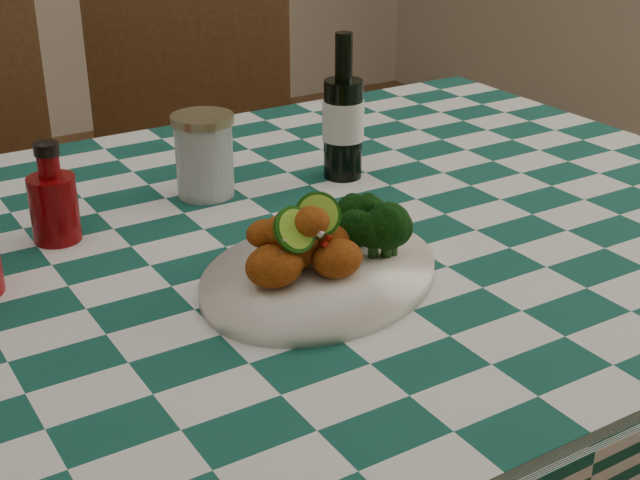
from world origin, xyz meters
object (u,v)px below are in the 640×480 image
beer_bottle (343,107)px  wooden_chair_right (209,211)px  mason_jar (204,155)px  fried_chicken_pile (306,240)px  ketchup_bottle (52,193)px  plate (320,275)px

beer_bottle → wooden_chair_right: (0.04, 0.60, -0.39)m
mason_jar → wooden_chair_right: 0.70m
fried_chicken_pile → ketchup_bottle: ketchup_bottle is taller
fried_chicken_pile → plate: bearing=0.0°
fried_chicken_pile → ketchup_bottle: bearing=126.4°
mason_jar → wooden_chair_right: wooden_chair_right is taller
beer_bottle → plate: bearing=-127.5°
plate → ketchup_bottle: size_ratio=2.43×
plate → beer_bottle: (0.22, 0.28, 0.10)m
wooden_chair_right → fried_chicken_pile: bearing=-89.7°
plate → wooden_chair_right: (0.26, 0.89, -0.29)m
plate → mason_jar: size_ratio=2.65×
plate → ketchup_bottle: ketchup_bottle is taller
plate → fried_chicken_pile: bearing=180.0°
plate → beer_bottle: 0.37m
ketchup_bottle → beer_bottle: beer_bottle is taller
fried_chicken_pile → mason_jar: 0.33m
fried_chicken_pile → beer_bottle: beer_bottle is taller
ketchup_bottle → wooden_chair_right: 0.85m
ketchup_bottle → wooden_chair_right: size_ratio=0.13×
plate → wooden_chair_right: wooden_chair_right is taller
fried_chicken_pile → mason_jar: mason_jar is taller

